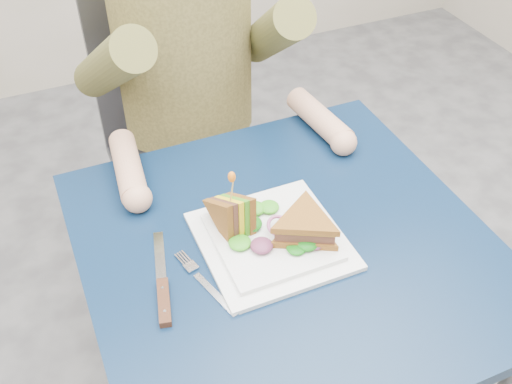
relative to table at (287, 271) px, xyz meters
name	(u,v)px	position (x,y,z in m)	size (l,w,h in m)	color
table	(287,271)	(0.00, 0.00, 0.00)	(0.75, 0.75, 0.73)	black
chair	(182,128)	(0.00, 0.69, -0.11)	(0.42, 0.40, 0.93)	#47474C
diner	(184,23)	(0.00, 0.58, 0.26)	(0.54, 0.59, 0.74)	brown
plate	(271,239)	(-0.03, 0.01, 0.09)	(0.26, 0.26, 0.02)	white
sandwich_flat	(305,226)	(0.03, -0.01, 0.12)	(0.19, 0.19, 0.05)	brown
sandwich_upright	(233,215)	(-0.09, 0.06, 0.13)	(0.08, 0.13, 0.13)	brown
fork	(207,284)	(-0.17, -0.03, 0.08)	(0.06, 0.18, 0.01)	silver
knife	(163,293)	(-0.25, -0.03, 0.09)	(0.07, 0.22, 0.02)	silver
toothpick	(232,189)	(-0.09, 0.06, 0.20)	(0.00, 0.00, 0.06)	tan
toothpick_frill	(232,177)	(-0.09, 0.06, 0.23)	(0.01, 0.01, 0.02)	orange
lettuce_spill	(272,227)	(-0.02, 0.02, 0.11)	(0.15, 0.13, 0.02)	#337A14
onion_ring	(278,225)	(-0.01, 0.02, 0.11)	(0.04, 0.04, 0.01)	#9E4C7A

